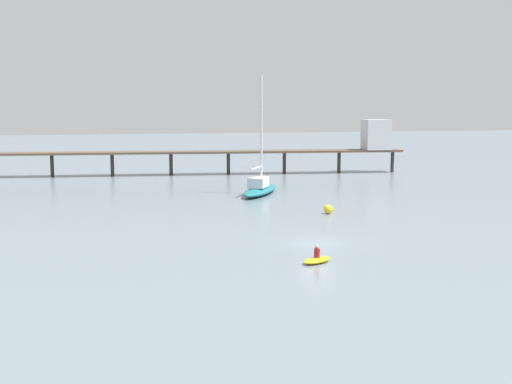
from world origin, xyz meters
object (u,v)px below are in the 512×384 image
object	(u,v)px
pier	(283,144)
mooring_buoy_far	(328,209)
sailboat_teal	(260,187)
dinghy_yellow	(317,259)

from	to	relation	value
pier	mooring_buoy_far	xyz separation A→B (m)	(-6.65, -35.78, -3.85)
sailboat_teal	dinghy_yellow	bearing A→B (deg)	-98.68
sailboat_teal	mooring_buoy_far	size ratio (longest dim) A/B	15.62
sailboat_teal	pier	bearing A→B (deg)	66.73
mooring_buoy_far	sailboat_teal	bearing A→B (deg)	100.42
pier	dinghy_yellow	size ratio (longest dim) A/B	24.76
mooring_buoy_far	pier	bearing A→B (deg)	79.47
pier	sailboat_teal	size ratio (longest dim) A/B	4.56
dinghy_yellow	pier	bearing A→B (deg)	75.15
pier	dinghy_yellow	distance (m)	55.17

